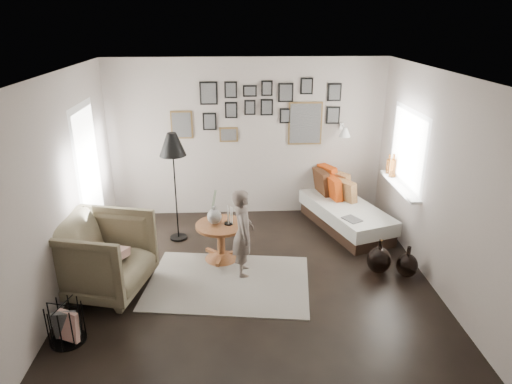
{
  "coord_description": "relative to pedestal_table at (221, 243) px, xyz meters",
  "views": [
    {
      "loc": [
        -0.23,
        -4.89,
        3.2
      ],
      "look_at": [
        0.05,
        0.5,
        1.1
      ],
      "focal_mm": 32.0,
      "sensor_mm": 36.0,
      "label": 1
    }
  ],
  "objects": [
    {
      "name": "ground",
      "position": [
        0.42,
        -0.76,
        -0.25
      ],
      "size": [
        4.8,
        4.8,
        0.0
      ],
      "primitive_type": "plane",
      "color": "black",
      "rests_on": "ground"
    },
    {
      "name": "wall_back",
      "position": [
        0.42,
        1.64,
        1.05
      ],
      "size": [
        4.5,
        0.0,
        4.5
      ],
      "primitive_type": "plane",
      "rotation": [
        1.57,
        0.0,
        0.0
      ],
      "color": "#A3978E",
      "rests_on": "ground"
    },
    {
      "name": "wall_front",
      "position": [
        0.42,
        -3.16,
        1.05
      ],
      "size": [
        4.5,
        0.0,
        4.5
      ],
      "primitive_type": "plane",
      "rotation": [
        -1.57,
        0.0,
        0.0
      ],
      "color": "#A3978E",
      "rests_on": "ground"
    },
    {
      "name": "wall_left",
      "position": [
        -1.83,
        -0.76,
        1.05
      ],
      "size": [
        0.0,
        4.8,
        4.8
      ],
      "primitive_type": "plane",
      "rotation": [
        1.57,
        0.0,
        1.57
      ],
      "color": "#A3978E",
      "rests_on": "ground"
    },
    {
      "name": "wall_right",
      "position": [
        2.67,
        -0.76,
        1.05
      ],
      "size": [
        0.0,
        4.8,
        4.8
      ],
      "primitive_type": "plane",
      "rotation": [
        1.57,
        0.0,
        -1.57
      ],
      "color": "#A3978E",
      "rests_on": "ground"
    },
    {
      "name": "ceiling",
      "position": [
        0.42,
        -0.76,
        2.35
      ],
      "size": [
        4.8,
        4.8,
        0.0
      ],
      "primitive_type": "plane",
      "rotation": [
        3.14,
        0.0,
        0.0
      ],
      "color": "white",
      "rests_on": "wall_back"
    },
    {
      "name": "door_left",
      "position": [
        -1.81,
        0.44,
        0.8
      ],
      "size": [
        0.0,
        2.14,
        2.14
      ],
      "color": "white",
      "rests_on": "wall_left"
    },
    {
      "name": "window_right",
      "position": [
        2.6,
        0.58,
        0.68
      ],
      "size": [
        0.15,
        1.32,
        1.3
      ],
      "color": "white",
      "rests_on": "wall_right"
    },
    {
      "name": "gallery_wall",
      "position": [
        0.71,
        1.62,
        1.49
      ],
      "size": [
        2.74,
        0.03,
        1.08
      ],
      "color": "brown",
      "rests_on": "wall_back"
    },
    {
      "name": "wall_sconce",
      "position": [
        1.97,
        1.38,
        1.21
      ],
      "size": [
        0.18,
        0.36,
        0.16
      ],
      "color": "white",
      "rests_on": "wall_back"
    },
    {
      "name": "rug",
      "position": [
        0.1,
        -0.61,
        -0.24
      ],
      "size": [
        2.19,
        1.67,
        0.01
      ],
      "primitive_type": "cube",
      "rotation": [
        0.0,
        0.0,
        -0.13
      ],
      "color": "beige",
      "rests_on": "ground"
    },
    {
      "name": "pedestal_table",
      "position": [
        0.0,
        0.0,
        0.0
      ],
      "size": [
        0.68,
        0.68,
        0.54
      ],
      "rotation": [
        0.0,
        0.0,
        0.08
      ],
      "color": "brown",
      "rests_on": "ground"
    },
    {
      "name": "vase",
      "position": [
        -0.08,
        0.02,
        0.44
      ],
      "size": [
        0.2,
        0.2,
        0.49
      ],
      "color": "black",
      "rests_on": "pedestal_table"
    },
    {
      "name": "candles",
      "position": [
        0.11,
        0.0,
        0.41
      ],
      "size": [
        0.12,
        0.12,
        0.25
      ],
      "color": "black",
      "rests_on": "pedestal_table"
    },
    {
      "name": "daybed",
      "position": [
        1.96,
        0.98,
        0.02
      ],
      "size": [
        1.3,
        1.92,
        0.87
      ],
      "rotation": [
        0.0,
        0.0,
        0.33
      ],
      "color": "black",
      "rests_on": "ground"
    },
    {
      "name": "magazine_on_daybed",
      "position": [
        1.91,
        0.35,
        0.16
      ],
      "size": [
        0.3,
        0.33,
        0.01
      ],
      "primitive_type": "cube",
      "rotation": [
        0.0,
        0.0,
        0.5
      ],
      "color": "black",
      "rests_on": "daybed"
    },
    {
      "name": "armchair",
      "position": [
        -1.41,
        -0.7,
        0.23
      ],
      "size": [
        1.26,
        1.24,
        0.95
      ],
      "primitive_type": "imported",
      "rotation": [
        0.0,
        0.0,
        1.33
      ],
      "color": "brown",
      "rests_on": "ground"
    },
    {
      "name": "armchair_cushion",
      "position": [
        -1.38,
        -0.65,
        0.23
      ],
      "size": [
        0.54,
        0.54,
        0.2
      ],
      "primitive_type": "cube",
      "rotation": [
        -0.21,
        0.0,
        -0.27
      ],
      "color": "beige",
      "rests_on": "armchair"
    },
    {
      "name": "floor_lamp",
      "position": [
        -0.67,
        0.68,
        1.18
      ],
      "size": [
        0.39,
        0.39,
        1.65
      ],
      "rotation": [
        0.0,
        0.0,
        0.34
      ],
      "color": "black",
      "rests_on": "ground"
    },
    {
      "name": "magazine_basket",
      "position": [
        -1.58,
        -1.64,
        -0.03
      ],
      "size": [
        0.43,
        0.43,
        0.44
      ],
      "rotation": [
        0.0,
        0.0,
        -0.26
      ],
      "color": "black",
      "rests_on": "ground"
    },
    {
      "name": "demijohn_large",
      "position": [
        2.09,
        -0.46,
        -0.06
      ],
      "size": [
        0.32,
        0.32,
        0.48
      ],
      "color": "black",
      "rests_on": "ground"
    },
    {
      "name": "demijohn_small",
      "position": [
        2.42,
        -0.58,
        -0.09
      ],
      "size": [
        0.28,
        0.28,
        0.43
      ],
      "color": "black",
      "rests_on": "ground"
    },
    {
      "name": "child",
      "position": [
        0.3,
        -0.38,
        0.34
      ],
      "size": [
        0.29,
        0.44,
        1.18
      ],
      "primitive_type": "imported",
      "rotation": [
        0.0,
        0.0,
        1.6
      ],
      "color": "brown",
      "rests_on": "ground"
    }
  ]
}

